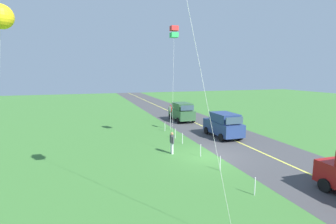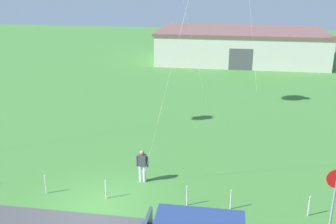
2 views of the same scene
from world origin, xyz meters
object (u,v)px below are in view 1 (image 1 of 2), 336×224
(stop_sign, at_px, (170,112))
(kite_red_low, at_px, (174,32))
(car_suv_foreground, at_px, (223,125))
(kite_blue_mid, at_px, (1,17))
(car_parked_east_near, at_px, (182,112))
(person_adult_near, at_px, (172,142))

(stop_sign, relative_size, kite_red_low, 0.27)
(car_suv_foreground, xyz_separation_m, kite_blue_mid, (-2.94, 16.29, 7.85))
(car_parked_east_near, xyz_separation_m, kite_red_low, (-9.62, 4.37, 7.80))
(stop_sign, bearing_deg, car_parked_east_near, -34.70)
(car_parked_east_near, bearing_deg, stop_sign, 145.30)
(car_suv_foreground, xyz_separation_m, stop_sign, (4.60, 3.58, 0.65))
(car_parked_east_near, xyz_separation_m, kite_blue_mid, (-11.57, 15.51, 7.85))
(car_parked_east_near, relative_size, kite_blue_mid, 0.45)
(car_parked_east_near, relative_size, kite_red_low, 0.47)
(stop_sign, distance_m, kite_blue_mid, 16.44)
(stop_sign, xyz_separation_m, kite_red_low, (-5.58, 1.57, 7.15))
(car_parked_east_near, distance_m, person_adult_near, 13.03)
(kite_red_low, xyz_separation_m, kite_blue_mid, (-1.95, 11.14, 0.05))
(car_parked_east_near, height_order, stop_sign, stop_sign)
(car_suv_foreground, distance_m, stop_sign, 5.86)
(kite_blue_mid, bearing_deg, stop_sign, -59.36)
(kite_red_low, bearing_deg, kite_blue_mid, 99.94)
(stop_sign, relative_size, person_adult_near, 1.60)
(stop_sign, bearing_deg, person_adult_near, 162.33)
(car_suv_foreground, bearing_deg, person_adult_near, 118.24)
(car_suv_foreground, bearing_deg, stop_sign, 37.89)
(car_suv_foreground, distance_m, kite_red_low, 9.40)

